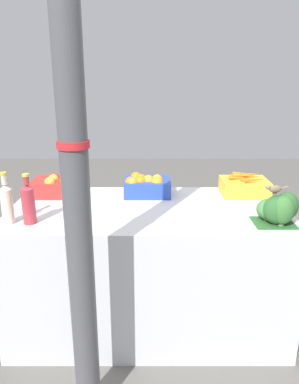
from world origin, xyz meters
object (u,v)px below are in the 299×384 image
(carrot_crate, at_px, (246,186))
(broccoli_pile, at_px, (280,209))
(apple_crate, at_px, (59,185))
(orange_crate, at_px, (147,185))
(support_pole, at_px, (75,150))
(juice_bottle_ruby, at_px, (30,203))
(sparrow_bird, at_px, (276,189))
(juice_bottle_cloudy, at_px, (8,202))

(carrot_crate, distance_m, broccoli_pile, 0.53)
(apple_crate, bearing_deg, carrot_crate, 0.17)
(orange_crate, distance_m, broccoli_pile, 0.89)
(carrot_crate, bearing_deg, support_pole, -134.47)
(support_pole, xyz_separation_m, juice_bottle_ruby, (-0.36, 0.46, -0.38))
(juice_bottle_ruby, bearing_deg, carrot_crate, 21.22)
(apple_crate, distance_m, broccoli_pile, 1.43)
(apple_crate, bearing_deg, sparrow_bird, -22.33)
(broccoli_pile, height_order, sparrow_bird, sparrow_bird)
(apple_crate, height_order, broccoli_pile, broccoli_pile)
(orange_crate, xyz_separation_m, juice_bottle_ruby, (-0.64, -0.50, 0.05))
(carrot_crate, xyz_separation_m, juice_bottle_ruby, (-1.31, -0.51, 0.06))
(orange_crate, height_order, broccoli_pile, broccoli_pile)
(juice_bottle_ruby, bearing_deg, sparrow_bird, -1.12)
(support_pole, height_order, orange_crate, support_pole)
(juice_bottle_ruby, bearing_deg, support_pole, -51.96)
(orange_crate, distance_m, juice_bottle_cloudy, 0.91)
(juice_bottle_cloudy, bearing_deg, sparrow_bird, -1.03)
(support_pole, relative_size, sparrow_bird, 19.58)
(apple_crate, bearing_deg, broccoli_pile, -21.39)
(support_pole, distance_m, sparrow_bird, 1.10)
(apple_crate, xyz_separation_m, juice_bottle_ruby, (-0.04, -0.50, 0.05))
(orange_crate, distance_m, juice_bottle_ruby, 0.81)
(carrot_crate, xyz_separation_m, broccoli_pile, (0.06, -0.52, 0.03))
(sparrow_bird, bearing_deg, orange_crate, -47.88)
(orange_crate, height_order, juice_bottle_ruby, juice_bottle_ruby)
(orange_crate, height_order, juice_bottle_cloudy, juice_bottle_cloudy)
(sparrow_bird, bearing_deg, support_pole, 13.69)
(carrot_crate, relative_size, broccoli_pile, 1.30)
(broccoli_pile, bearing_deg, sparrow_bird, -165.43)
(orange_crate, height_order, carrot_crate, orange_crate)
(broccoli_pile, distance_m, juice_bottle_ruby, 1.36)
(support_pole, relative_size, apple_crate, 8.60)
(support_pole, bearing_deg, orange_crate, 73.73)
(apple_crate, relative_size, broccoli_pile, 1.30)
(carrot_crate, height_order, juice_bottle_ruby, juice_bottle_ruby)
(carrot_crate, xyz_separation_m, sparrow_bird, (0.02, -0.53, 0.15))
(apple_crate, relative_size, orange_crate, 1.00)
(broccoli_pile, bearing_deg, apple_crate, 158.61)
(support_pole, relative_size, orange_crate, 8.60)
(broccoli_pile, xyz_separation_m, juice_bottle_ruby, (-1.36, 0.02, 0.03))
(juice_bottle_cloudy, relative_size, juice_bottle_ruby, 1.03)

